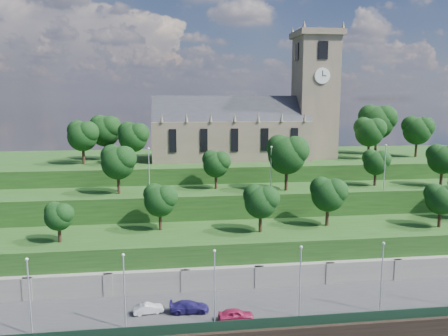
{
  "coord_description": "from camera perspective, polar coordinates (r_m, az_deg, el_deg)",
  "views": [
    {
      "loc": [
        -16.91,
        -43.89,
        27.39
      ],
      "look_at": [
        -7.37,
        30.0,
        15.6
      ],
      "focal_mm": 35.0,
      "sensor_mm": 36.0,
      "label": 1
    }
  ],
  "objects": [
    {
      "name": "car_right",
      "position": [
        55.22,
        -4.56,
        -17.61
      ],
      "size": [
        4.82,
        2.16,
        1.37
      ],
      "primitive_type": "imported",
      "rotation": [
        0.0,
        0.0,
        1.52
      ],
      "color": "#1F1753",
      "rests_on": "promenade"
    },
    {
      "name": "lamp_posts_promenade",
      "position": [
        52.81,
        9.94,
        -13.83
      ],
      "size": [
        60.36,
        0.36,
        8.8
      ],
      "color": "#B2B2B7",
      "rests_on": "promenade"
    },
    {
      "name": "embankment_lower",
      "position": [
        68.29,
        7.59,
        -11.12
      ],
      "size": [
        160.0,
        12.0,
        8.0
      ],
      "primitive_type": "cube",
      "color": "#1A3D14",
      "rests_on": "ground"
    },
    {
      "name": "trees_hilltop",
      "position": [
        92.45,
        7.08,
        5.23
      ],
      "size": [
        75.87,
        16.49,
        11.2
      ],
      "color": "black",
      "rests_on": "hilltop"
    },
    {
      "name": "embankment_upper",
      "position": [
        77.82,
        5.53,
        -7.0
      ],
      "size": [
        160.0,
        10.0,
        12.0
      ],
      "primitive_type": "cube",
      "color": "#1A3D14",
      "rests_on": "ground"
    },
    {
      "name": "trees_upper",
      "position": [
        74.92,
        7.64,
        1.35
      ],
      "size": [
        62.13,
        8.42,
        9.49
      ],
      "color": "black",
      "rests_on": "embankment_upper"
    },
    {
      "name": "car_middle",
      "position": [
        55.62,
        -9.86,
        -17.63
      ],
      "size": [
        3.73,
        1.81,
        1.18
      ],
      "primitive_type": "imported",
      "rotation": [
        0.0,
        0.0,
        1.73
      ],
      "color": "#B2B3B7",
      "rests_on": "promenade"
    },
    {
      "name": "quay_wall",
      "position": [
        53.84,
        12.78,
        -20.47
      ],
      "size": [
        160.0,
        0.5,
        2.2
      ],
      "primitive_type": "cube",
      "color": "black",
      "rests_on": "ground"
    },
    {
      "name": "church",
      "position": [
        91.73,
        3.8,
        5.93
      ],
      "size": [
        38.6,
        12.35,
        27.6
      ],
      "color": "#6D5C4C",
      "rests_on": "hilltop"
    },
    {
      "name": "lamp_posts_upper",
      "position": [
        72.72,
        6.18,
        0.33
      ],
      "size": [
        40.36,
        0.36,
        7.78
      ],
      "color": "#B2B2B7",
      "rests_on": "embankment_upper"
    },
    {
      "name": "retaining_wall",
      "position": [
        63.45,
        9.0,
        -14.22
      ],
      "size": [
        160.0,
        2.1,
        5.0
      ],
      "color": "slate",
      "rests_on": "ground"
    },
    {
      "name": "car_left",
      "position": [
        53.29,
        1.55,
        -18.61
      ],
      "size": [
        4.13,
        1.73,
        1.4
      ],
      "primitive_type": "imported",
      "rotation": [
        0.0,
        0.0,
        1.55
      ],
      "color": "#9C1A42",
      "rests_on": "promenade"
    },
    {
      "name": "trees_lower",
      "position": [
        67.6,
        11.92,
        -3.66
      ],
      "size": [
        67.85,
        8.76,
        7.57
      ],
      "color": "black",
      "rests_on": "embankment_lower"
    },
    {
      "name": "hilltop",
      "position": [
        97.45,
        2.8,
        -2.79
      ],
      "size": [
        160.0,
        32.0,
        15.0
      ],
      "primitive_type": "cube",
      "color": "#1A3D14",
      "rests_on": "ground"
    },
    {
      "name": "fence",
      "position": [
        53.66,
        12.59,
        -18.75
      ],
      "size": [
        160.0,
        0.1,
        1.2
      ],
      "primitive_type": "cube",
      "color": "black",
      "rests_on": "promenade"
    },
    {
      "name": "promenade",
      "position": [
        58.92,
        10.67,
        -17.78
      ],
      "size": [
        160.0,
        12.0,
        2.0
      ],
      "primitive_type": "cube",
      "color": "#2D2D30",
      "rests_on": "ground"
    }
  ]
}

